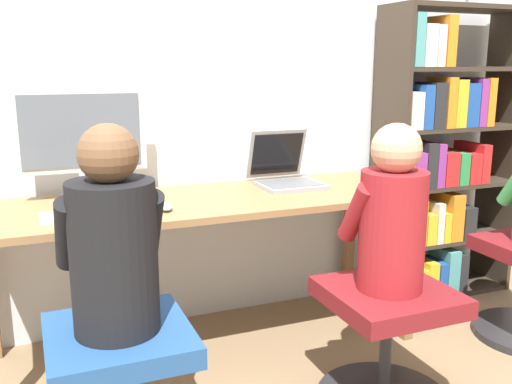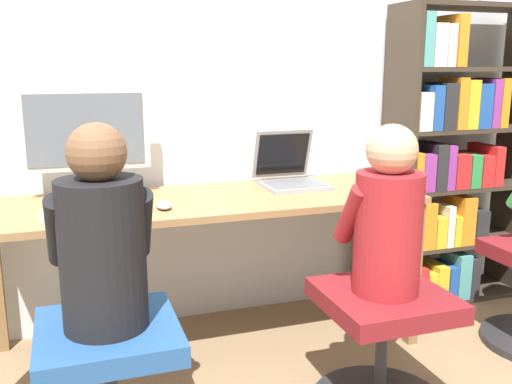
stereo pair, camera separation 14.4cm
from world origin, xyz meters
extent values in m
plane|color=#846B4C|center=(0.00, 0.00, 0.00)|extent=(14.00, 14.00, 0.00)
cube|color=silver|center=(0.00, 0.70, 1.30)|extent=(10.00, 0.05, 2.60)
cube|color=olive|center=(0.00, 0.32, 0.71)|extent=(1.94, 0.64, 0.03)
cube|color=brown|center=(0.93, 0.04, 0.35)|extent=(0.05, 0.05, 0.70)
cube|color=brown|center=(0.93, 0.60, 0.35)|extent=(0.05, 0.05, 0.70)
cylinder|color=beige|center=(-0.50, 0.51, 0.74)|extent=(0.19, 0.19, 0.01)
cylinder|color=beige|center=(-0.50, 0.51, 0.80)|extent=(0.04, 0.04, 0.11)
cube|color=beige|center=(-0.50, 0.51, 1.04)|extent=(0.56, 0.02, 0.37)
cube|color=slate|center=(-0.50, 0.50, 1.04)|extent=(0.51, 0.01, 0.32)
cube|color=gray|center=(0.46, 0.39, 0.74)|extent=(0.30, 0.26, 0.02)
cube|color=slate|center=(0.46, 0.39, 0.75)|extent=(0.27, 0.20, 0.00)
cube|color=gray|center=(0.46, 0.56, 0.87)|extent=(0.30, 0.09, 0.25)
cube|color=black|center=(0.46, 0.55, 0.87)|extent=(0.27, 0.07, 0.21)
cube|color=silver|center=(-0.50, 0.18, 0.74)|extent=(0.41, 0.13, 0.02)
cube|color=#BAB8AD|center=(-0.50, 0.18, 0.75)|extent=(0.38, 0.10, 0.00)
ellipsoid|color=#99999E|center=(-0.22, 0.18, 0.74)|extent=(0.06, 0.11, 0.03)
cube|color=#234C84|center=(-0.50, -0.35, 0.45)|extent=(0.45, 0.45, 0.07)
cylinder|color=#262628|center=(0.50, -0.39, 0.23)|extent=(0.05, 0.05, 0.38)
cube|color=maroon|center=(0.50, -0.39, 0.45)|extent=(0.45, 0.45, 0.07)
cylinder|color=black|center=(-0.50, -0.35, 0.73)|extent=(0.27, 0.27, 0.49)
sphere|color=brown|center=(-0.50, -0.35, 1.06)|extent=(0.18, 0.18, 0.18)
cylinder|color=black|center=(-0.63, -0.28, 0.80)|extent=(0.08, 0.20, 0.27)
cylinder|color=black|center=(-0.37, -0.28, 0.80)|extent=(0.08, 0.20, 0.27)
cylinder|color=maroon|center=(0.50, -0.39, 0.72)|extent=(0.25, 0.25, 0.45)
sphere|color=tan|center=(0.50, -0.39, 1.02)|extent=(0.18, 0.18, 0.18)
cylinder|color=maroon|center=(0.39, -0.32, 0.78)|extent=(0.07, 0.19, 0.25)
cylinder|color=maroon|center=(0.62, -0.32, 0.78)|extent=(0.07, 0.19, 0.25)
cube|color=#382D23|center=(1.09, 0.48, 0.81)|extent=(0.02, 0.31, 1.63)
cube|color=#382D23|center=(1.88, 0.48, 0.81)|extent=(0.02, 0.31, 1.63)
cube|color=#382D23|center=(1.48, 0.48, 0.01)|extent=(0.76, 0.30, 0.02)
cube|color=#382D23|center=(1.48, 0.48, 0.33)|extent=(0.76, 0.30, 0.02)
cube|color=#382D23|center=(1.48, 0.48, 0.65)|extent=(0.76, 0.30, 0.02)
cube|color=#382D23|center=(1.48, 0.48, 0.97)|extent=(0.76, 0.30, 0.02)
cube|color=#382D23|center=(1.48, 0.48, 1.29)|extent=(0.76, 0.30, 0.02)
cube|color=#382D23|center=(1.48, 0.48, 1.61)|extent=(0.76, 0.30, 0.02)
cube|color=#262628|center=(1.15, 0.46, 0.12)|extent=(0.07, 0.27, 0.18)
cube|color=red|center=(1.21, 0.44, 0.13)|extent=(0.05, 0.23, 0.21)
cube|color=gold|center=(1.27, 0.42, 0.11)|extent=(0.06, 0.19, 0.17)
cube|color=gold|center=(1.33, 0.45, 0.13)|extent=(0.07, 0.24, 0.21)
cube|color=#1E4C9E|center=(1.40, 0.42, 0.12)|extent=(0.05, 0.19, 0.20)
cube|color=teal|center=(1.47, 0.42, 0.15)|extent=(0.08, 0.19, 0.26)
cube|color=#262628|center=(1.55, 0.44, 0.14)|extent=(0.06, 0.22, 0.23)
cube|color=#8C338C|center=(1.14, 0.45, 0.46)|extent=(0.06, 0.25, 0.23)
cube|color=orange|center=(1.22, 0.43, 0.47)|extent=(0.08, 0.20, 0.25)
cube|color=gold|center=(1.29, 0.46, 0.43)|extent=(0.06, 0.26, 0.17)
cube|color=silver|center=(1.35, 0.42, 0.46)|extent=(0.04, 0.19, 0.23)
cube|color=gold|center=(1.40, 0.42, 0.43)|extent=(0.04, 0.19, 0.17)
cube|color=orange|center=(1.47, 0.43, 0.48)|extent=(0.08, 0.21, 0.27)
cube|color=#262628|center=(1.56, 0.46, 0.44)|extent=(0.08, 0.26, 0.18)
cube|color=orange|center=(1.13, 0.45, 0.77)|extent=(0.04, 0.25, 0.21)
cube|color=#8C338C|center=(1.19, 0.43, 0.76)|extent=(0.07, 0.21, 0.20)
cube|color=#262628|center=(1.27, 0.44, 0.79)|extent=(0.06, 0.23, 0.24)
cube|color=#8C338C|center=(1.33, 0.44, 0.78)|extent=(0.05, 0.23, 0.24)
cube|color=red|center=(1.41, 0.44, 0.76)|extent=(0.09, 0.22, 0.19)
cube|color=#2D8C47|center=(1.49, 0.46, 0.75)|extent=(0.06, 0.26, 0.18)
cube|color=red|center=(1.57, 0.46, 0.75)|extent=(0.08, 0.26, 0.17)
cube|color=red|center=(1.64, 0.45, 0.77)|extent=(0.06, 0.25, 0.22)
cube|color=silver|center=(1.15, 0.43, 1.08)|extent=(0.08, 0.21, 0.19)
cube|color=#1E4C9E|center=(1.22, 0.42, 1.10)|extent=(0.06, 0.19, 0.23)
cube|color=#262628|center=(1.29, 0.42, 1.11)|extent=(0.08, 0.18, 0.24)
cube|color=orange|center=(1.37, 0.42, 1.12)|extent=(0.06, 0.19, 0.27)
cube|color=gold|center=(1.44, 0.42, 1.11)|extent=(0.07, 0.18, 0.25)
cube|color=#1E4C9E|center=(1.51, 0.42, 1.10)|extent=(0.08, 0.18, 0.23)
cube|color=#8C338C|center=(1.58, 0.45, 1.11)|extent=(0.05, 0.24, 0.26)
cube|color=orange|center=(1.64, 0.44, 1.12)|extent=(0.05, 0.23, 0.26)
cube|color=teal|center=(1.14, 0.44, 1.44)|extent=(0.06, 0.22, 0.26)
cube|color=silver|center=(1.21, 0.46, 1.41)|extent=(0.07, 0.26, 0.21)
cube|color=silver|center=(1.28, 0.45, 1.41)|extent=(0.05, 0.25, 0.21)
cube|color=orange|center=(1.34, 0.44, 1.44)|extent=(0.06, 0.22, 0.26)
cube|color=#B2B2B7|center=(1.49, 0.38, 1.64)|extent=(0.05, 0.03, 0.02)
camera|label=1|loc=(-0.73, -2.08, 1.32)|focal=40.00mm
camera|label=2|loc=(-0.59, -2.13, 1.32)|focal=40.00mm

